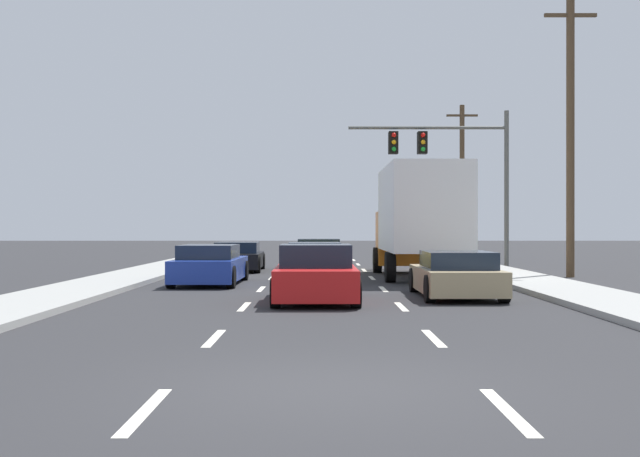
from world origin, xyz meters
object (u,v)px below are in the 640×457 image
at_px(car_black, 241,258).
at_px(car_silver, 318,263).
at_px(car_red, 319,276).
at_px(utility_pole_far, 465,179).
at_px(car_tan, 459,275).
at_px(traffic_signal_mast, 444,155).
at_px(box_truck, 422,216).
at_px(utility_pole_mid, 574,133).
at_px(car_blue, 213,265).
at_px(car_yellow, 322,256).

distance_m(car_black, car_silver, 6.66).
distance_m(car_red, utility_pole_far, 29.55).
relative_size(car_tan, traffic_signal_mast, 0.61).
height_order(car_red, traffic_signal_mast, traffic_signal_mast).
xyz_separation_m(car_silver, box_truck, (3.52, 1.37, 1.53)).
bearing_deg(box_truck, utility_pole_far, 76.05).
bearing_deg(car_silver, utility_pole_mid, 12.66).
distance_m(car_red, utility_pole_mid, 13.37).
height_order(car_blue, utility_pole_far, utility_pole_far).
height_order(car_blue, box_truck, box_truck).
height_order(car_black, utility_pole_far, utility_pole_far).
bearing_deg(car_blue, car_red, -60.59).
xyz_separation_m(car_yellow, utility_pole_mid, (8.68, -4.56, 4.37)).
height_order(car_yellow, car_silver, car_yellow).
bearing_deg(car_black, box_truck, -34.73).
distance_m(car_black, utility_pole_far, 19.27).
distance_m(car_silver, car_red, 7.17).
xyz_separation_m(car_red, utility_pole_mid, (8.72, 9.15, 4.35)).
bearing_deg(car_blue, box_truck, 22.91).
bearing_deg(car_yellow, box_truck, -56.68).
bearing_deg(utility_pole_far, car_silver, -111.82).
height_order(car_yellow, car_red, car_red).
height_order(box_truck, utility_pole_far, utility_pole_far).
distance_m(box_truck, utility_pole_mid, 6.03).
xyz_separation_m(car_tan, utility_pole_far, (4.85, 26.97, 3.98)).
distance_m(car_yellow, utility_pole_far, 17.04).
xyz_separation_m(box_truck, utility_pole_mid, (5.28, 0.61, 2.84)).
distance_m(car_blue, box_truck, 7.40).
relative_size(car_silver, utility_pole_far, 0.46).
height_order(utility_pole_mid, utility_pole_far, utility_pole_mid).
relative_size(car_tan, utility_pole_mid, 0.44).
distance_m(car_tan, utility_pole_far, 27.69).
distance_m(car_blue, traffic_signal_mast, 14.19).
relative_size(car_silver, car_red, 0.95).
height_order(car_red, box_truck, box_truck).
bearing_deg(car_blue, utility_pole_mid, 15.99).
relative_size(car_silver, car_tan, 0.96).
height_order(car_silver, utility_pole_far, utility_pole_far).
bearing_deg(utility_pole_far, car_red, -106.46).
distance_m(car_black, car_blue, 7.37).
relative_size(car_black, car_blue, 0.90).
xyz_separation_m(car_yellow, car_silver, (-0.12, -6.54, -0.00)).
distance_m(box_truck, traffic_signal_mast, 8.36).
relative_size(car_tan, utility_pole_far, 0.48).
bearing_deg(car_silver, car_yellow, 88.91).
bearing_deg(traffic_signal_mast, car_silver, -120.87).
bearing_deg(car_tan, car_blue, 145.39).
relative_size(car_black, utility_pole_far, 0.48).
relative_size(car_blue, box_truck, 0.56).
xyz_separation_m(car_yellow, utility_pole_far, (8.25, 14.38, 3.94)).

